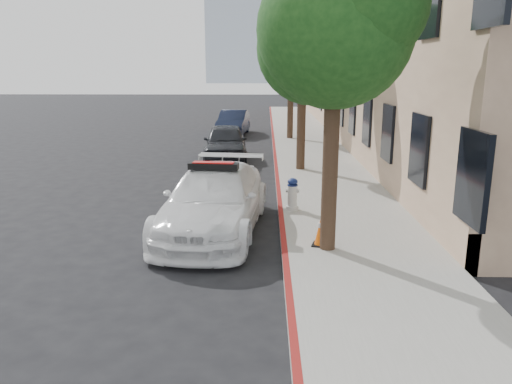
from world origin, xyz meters
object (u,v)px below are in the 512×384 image
object	(u,v)px
parked_car_mid	(226,142)
police_car	(214,200)
parked_car_far	(233,123)
fire_hydrant	(292,194)
traffic_cone	(321,231)

from	to	relation	value
parked_car_mid	police_car	bearing A→B (deg)	-90.55
parked_car_far	fire_hydrant	bearing A→B (deg)	-76.69
parked_car_far	fire_hydrant	size ratio (longest dim) A/B	5.07
police_car	fire_hydrant	bearing A→B (deg)	41.09
parked_car_mid	fire_hydrant	distance (m)	8.17
police_car	traffic_cone	size ratio (longest dim) A/B	8.29
traffic_cone	parked_car_far	bearing A→B (deg)	99.10
fire_hydrant	traffic_cone	bearing A→B (deg)	-67.01
parked_car_mid	traffic_cone	world-z (taller)	parked_car_mid
parked_car_mid	traffic_cone	size ratio (longest dim) A/B	6.66
parked_car_far	fire_hydrant	distance (m)	15.70
parked_car_mid	traffic_cone	xyz separation A→B (m)	(2.72, -10.42, -0.25)
fire_hydrant	parked_car_far	bearing A→B (deg)	112.41
parked_car_mid	parked_car_far	bearing A→B (deg)	87.78
parked_car_far	traffic_cone	distance (m)	18.31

